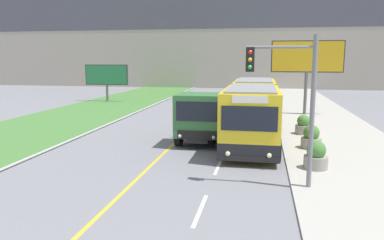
{
  "coord_description": "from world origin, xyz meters",
  "views": [
    {
      "loc": [
        4.42,
        -2.4,
        4.37
      ],
      "look_at": [
        1.1,
        15.32,
        1.4
      ],
      "focal_mm": 35.0,
      "sensor_mm": 36.0,
      "label": 1
    }
  ],
  "objects_px": {
    "city_bus": "(253,110)",
    "car_distant": "(232,98)",
    "billboard_small": "(107,76)",
    "planter_round_near": "(316,156)",
    "dump_truck": "(203,118)",
    "planter_round_second": "(311,138)",
    "planter_round_third": "(303,125)",
    "traffic_light_mast": "(291,92)",
    "billboard_large": "(307,59)"
  },
  "relations": [
    {
      "from": "city_bus",
      "to": "car_distant",
      "type": "relative_size",
      "value": 2.94
    },
    {
      "from": "billboard_small",
      "to": "planter_round_near",
      "type": "bearing_deg",
      "value": -49.79
    },
    {
      "from": "dump_truck",
      "to": "planter_round_second",
      "type": "distance_m",
      "value": 5.48
    },
    {
      "from": "city_bus",
      "to": "billboard_small",
      "type": "height_order",
      "value": "billboard_small"
    },
    {
      "from": "city_bus",
      "to": "planter_round_second",
      "type": "bearing_deg",
      "value": -41.31
    },
    {
      "from": "city_bus",
      "to": "planter_round_third",
      "type": "relative_size",
      "value": 11.39
    },
    {
      "from": "dump_truck",
      "to": "car_distant",
      "type": "relative_size",
      "value": 1.39
    },
    {
      "from": "traffic_light_mast",
      "to": "billboard_small",
      "type": "height_order",
      "value": "traffic_light_mast"
    },
    {
      "from": "billboard_large",
      "to": "planter_round_third",
      "type": "xyz_separation_m",
      "value": [
        -0.92,
        -8.02,
        -3.77
      ]
    },
    {
      "from": "billboard_large",
      "to": "planter_round_near",
      "type": "height_order",
      "value": "billboard_large"
    },
    {
      "from": "car_distant",
      "to": "planter_round_third",
      "type": "relative_size",
      "value": 3.87
    },
    {
      "from": "traffic_light_mast",
      "to": "planter_round_second",
      "type": "distance_m",
      "value": 6.55
    },
    {
      "from": "car_distant",
      "to": "planter_round_near",
      "type": "relative_size",
      "value": 3.82
    },
    {
      "from": "planter_round_second",
      "to": "planter_round_third",
      "type": "relative_size",
      "value": 1.03
    },
    {
      "from": "city_bus",
      "to": "dump_truck",
      "type": "xyz_separation_m",
      "value": [
        -2.53,
        -1.92,
        -0.24
      ]
    },
    {
      "from": "city_bus",
      "to": "planter_round_near",
      "type": "relative_size",
      "value": 11.22
    },
    {
      "from": "city_bus",
      "to": "planter_round_second",
      "type": "height_order",
      "value": "city_bus"
    },
    {
      "from": "car_distant",
      "to": "planter_round_second",
      "type": "bearing_deg",
      "value": -73.16
    },
    {
      "from": "city_bus",
      "to": "traffic_light_mast",
      "type": "relative_size",
      "value": 2.46
    },
    {
      "from": "dump_truck",
      "to": "city_bus",
      "type": "bearing_deg",
      "value": 37.24
    },
    {
      "from": "planter_round_near",
      "to": "planter_round_second",
      "type": "relative_size",
      "value": 0.99
    },
    {
      "from": "billboard_large",
      "to": "billboard_small",
      "type": "relative_size",
      "value": 1.27
    },
    {
      "from": "car_distant",
      "to": "traffic_light_mast",
      "type": "distance_m",
      "value": 23.33
    },
    {
      "from": "car_distant",
      "to": "planter_round_second",
      "type": "relative_size",
      "value": 3.76
    },
    {
      "from": "city_bus",
      "to": "car_distant",
      "type": "xyz_separation_m",
      "value": [
        -2.31,
        14.58,
        -0.86
      ]
    },
    {
      "from": "billboard_large",
      "to": "planter_round_third",
      "type": "height_order",
      "value": "billboard_large"
    },
    {
      "from": "traffic_light_mast",
      "to": "planter_round_near",
      "type": "relative_size",
      "value": 4.56
    },
    {
      "from": "city_bus",
      "to": "planter_round_near",
      "type": "xyz_separation_m",
      "value": [
        2.63,
        -6.04,
        -0.97
      ]
    },
    {
      "from": "traffic_light_mast",
      "to": "billboard_large",
      "type": "bearing_deg",
      "value": 82.17
    },
    {
      "from": "billboard_large",
      "to": "planter_round_second",
      "type": "distance_m",
      "value": 12.16
    },
    {
      "from": "city_bus",
      "to": "billboard_small",
      "type": "xyz_separation_m",
      "value": [
        -15.07,
        14.9,
        1.1
      ]
    },
    {
      "from": "planter_round_third",
      "to": "traffic_light_mast",
      "type": "bearing_deg",
      "value": -98.93
    },
    {
      "from": "traffic_light_mast",
      "to": "billboard_small",
      "type": "xyz_separation_m",
      "value": [
        -16.47,
        23.19,
        -0.65
      ]
    },
    {
      "from": "city_bus",
      "to": "planter_round_second",
      "type": "relative_size",
      "value": 11.07
    },
    {
      "from": "dump_truck",
      "to": "billboard_small",
      "type": "distance_m",
      "value": 21.02
    },
    {
      "from": "planter_round_second",
      "to": "car_distant",
      "type": "bearing_deg",
      "value": 106.84
    },
    {
      "from": "dump_truck",
      "to": "traffic_light_mast",
      "type": "bearing_deg",
      "value": -58.34
    },
    {
      "from": "dump_truck",
      "to": "car_distant",
      "type": "distance_m",
      "value": 16.52
    },
    {
      "from": "planter_round_second",
      "to": "traffic_light_mast",
      "type": "bearing_deg",
      "value": -104.29
    },
    {
      "from": "traffic_light_mast",
      "to": "billboard_large",
      "type": "height_order",
      "value": "billboard_large"
    },
    {
      "from": "car_distant",
      "to": "billboard_large",
      "type": "height_order",
      "value": "billboard_large"
    },
    {
      "from": "car_distant",
      "to": "planter_round_third",
      "type": "distance_m",
      "value": 14.54
    },
    {
      "from": "planter_round_near",
      "to": "planter_round_third",
      "type": "xyz_separation_m",
      "value": [
        0.23,
        7.03,
        -0.01
      ]
    },
    {
      "from": "billboard_small",
      "to": "planter_round_third",
      "type": "distance_m",
      "value": 22.79
    },
    {
      "from": "city_bus",
      "to": "planter_round_second",
      "type": "xyz_separation_m",
      "value": [
        2.87,
        -2.52,
        -0.97
      ]
    },
    {
      "from": "traffic_light_mast",
      "to": "planter_round_second",
      "type": "height_order",
      "value": "traffic_light_mast"
    },
    {
      "from": "city_bus",
      "to": "billboard_large",
      "type": "xyz_separation_m",
      "value": [
        3.78,
        9.01,
        2.79
      ]
    },
    {
      "from": "planter_round_near",
      "to": "car_distant",
      "type": "bearing_deg",
      "value": 103.46
    },
    {
      "from": "billboard_large",
      "to": "planter_round_second",
      "type": "relative_size",
      "value": 5.01
    },
    {
      "from": "traffic_light_mast",
      "to": "billboard_large",
      "type": "xyz_separation_m",
      "value": [
        2.38,
        17.3,
        1.04
      ]
    }
  ]
}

